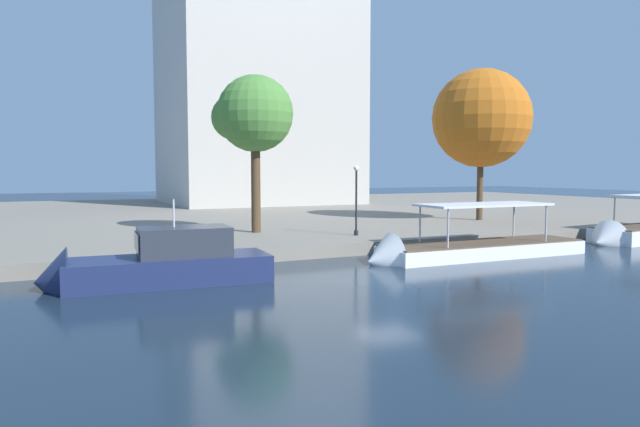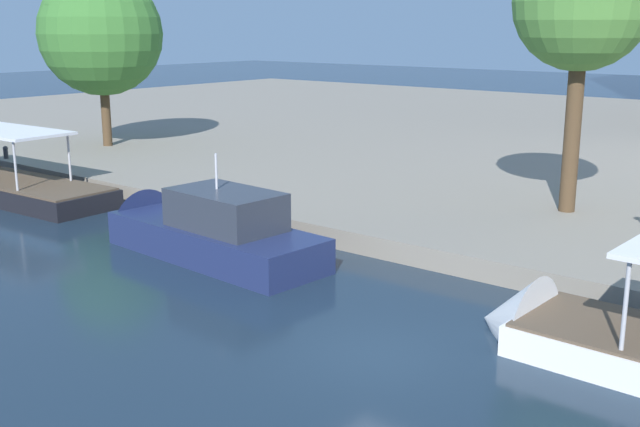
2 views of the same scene
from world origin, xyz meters
The scene contains 5 objects.
ground_plane centered at (0.00, 0.00, 0.00)m, with size 220.00×220.00×0.00m, color #192838.
motor_yacht_1 centered at (-9.36, 3.15, 0.68)m, with size 9.36×3.36×4.45m.
mooring_bollard_0 centered at (-28.38, 6.83, 1.07)m, with size 0.26×0.26×0.67m.
tree_1 centered at (-1.32, 13.99, 8.25)m, with size 5.02×4.87×10.00m.
tree_2 centered at (-28.15, 12.74, 7.12)m, with size 6.87×6.87×9.73m.
Camera 2 is at (9.52, -13.78, 7.49)m, focal length 43.58 mm.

